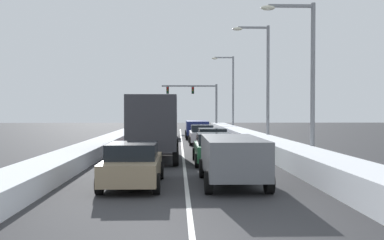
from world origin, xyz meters
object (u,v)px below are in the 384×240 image
Objects in this scene: sedan_tan_center_lane_nearest at (133,164)px; sedan_maroon_center_lane_fourth at (159,133)px; suv_gray_right_lane_nearest at (232,156)px; traffic_light_gantry at (199,97)px; sedan_white_right_lane_fourth at (202,134)px; street_lamp_right_near at (305,68)px; street_lamp_right_far at (230,88)px; sedan_green_right_lane_second at (214,148)px; suv_silver_center_lane_fifth at (165,127)px; suv_navy_right_lane_fifth at (197,128)px; sedan_charcoal_right_lane_third at (212,140)px; box_truck_center_lane_second at (154,124)px; sedan_red_center_lane_third at (159,137)px; street_lamp_right_mid at (263,75)px.

sedan_maroon_center_lane_fourth is at bearing 90.04° from sedan_tan_center_lane_nearest.
traffic_light_gantry reaches higher than suv_gray_right_lane_nearest.
sedan_white_right_lane_fourth is 14.19m from street_lamp_right_near.
street_lamp_right_near is at bearing -90.02° from street_lamp_right_far.
suv_gray_right_lane_nearest is at bearing -89.75° from sedan_white_right_lane_fourth.
traffic_light_gantry is at bearing 94.96° from street_lamp_right_near.
sedan_green_right_lane_second is 1.00× the size of sedan_maroon_center_lane_fourth.
street_lamp_right_far is (7.45, 8.71, 4.32)m from suv_silver_center_lane_fifth.
suv_navy_right_lane_fifth is at bearing -36.84° from suv_silver_center_lane_fifth.
street_lamp_right_near is at bearing -57.76° from sedan_charcoal_right_lane_third.
sedan_white_right_lane_fourth is at bearing 89.69° from sedan_green_right_lane_second.
box_truck_center_lane_second is (-3.15, 7.67, 0.88)m from suv_gray_right_lane_nearest.
sedan_charcoal_right_lane_third is 1.00× the size of sedan_white_right_lane_fourth.
sedan_green_right_lane_second is 0.50× the size of street_lamp_right_far.
sedan_charcoal_right_lane_third is at bearing -41.83° from sedan_red_center_lane_third.
suv_gray_right_lane_nearest is 1.09× the size of sedan_charcoal_right_lane_third.
box_truck_center_lane_second is at bearing 164.78° from street_lamp_right_near.
sedan_maroon_center_lane_fourth is at bearing 143.33° from street_lamp_right_mid.
suv_navy_right_lane_fifth is at bearing 90.07° from sedan_green_right_lane_second.
suv_silver_center_lane_fifth is 23.23m from street_lamp_right_near.
street_lamp_right_near is (4.24, 5.66, 3.69)m from suv_gray_right_lane_nearest.
traffic_light_gantry is at bearing 81.68° from sedan_red_center_lane_third.
suv_silver_center_lane_fifth reaches higher than sedan_tan_center_lane_nearest.
street_lamp_right_mid is at bearing 43.30° from sedan_charcoal_right_lane_third.
street_lamp_right_mid reaches higher than sedan_white_right_lane_fourth.
suv_navy_right_lane_fifth is at bearing -111.92° from street_lamp_right_far.
suv_gray_right_lane_nearest and suv_silver_center_lane_fifth have the same top height.
street_lamp_right_far is at bearing -66.48° from traffic_light_gantry.
suv_silver_center_lane_fifth is at bearing 96.68° from suv_gray_right_lane_nearest.
suv_silver_center_lane_fifth is (-3.42, 15.31, 0.25)m from sedan_charcoal_right_lane_third.
sedan_charcoal_right_lane_third is 0.63× the size of box_truck_center_lane_second.
sedan_tan_center_lane_nearest is 37.31m from street_lamp_right_far.
suv_silver_center_lane_fifth is at bearing 90.14° from box_truck_center_lane_second.
sedan_maroon_center_lane_fourth is (-3.34, 15.38, 0.00)m from sedan_green_right_lane_second.
street_lamp_right_far is (4.42, 10.98, 4.32)m from suv_navy_right_lane_fifth.
sedan_red_center_lane_third is 6.39m from sedan_maroon_center_lane_fourth.
box_truck_center_lane_second reaches higher than sedan_white_right_lane_fourth.
sedan_green_right_lane_second is 1.00× the size of sedan_white_right_lane_fourth.
street_lamp_right_mid reaches higher than sedan_charcoal_right_lane_third.
sedan_tan_center_lane_nearest is 44.19m from traffic_light_gantry.
sedan_charcoal_right_lane_third is 0.92× the size of suv_navy_right_lane_fifth.
street_lamp_right_far is (4.40, 29.94, 4.57)m from sedan_green_right_lane_second.
suv_gray_right_lane_nearest is 1.09× the size of sedan_red_center_lane_third.
street_lamp_right_near is at bearing -85.04° from traffic_light_gantry.
sedan_charcoal_right_lane_third is at bearing -91.33° from traffic_light_gantry.
traffic_light_gantry is 0.84× the size of street_lamp_right_far.
sedan_tan_center_lane_nearest is 18.23m from street_lamp_right_mid.
sedan_maroon_center_lane_fourth is at bearing 102.26° from sedan_green_right_lane_second.
box_truck_center_lane_second is (-2.99, -17.41, 0.88)m from suv_navy_right_lane_fifth.
suv_gray_right_lane_nearest is at bearing -91.24° from traffic_light_gantry.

